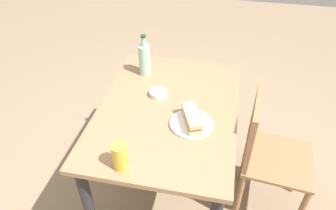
# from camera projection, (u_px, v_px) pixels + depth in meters

# --- Properties ---
(ground_plane) EXTENTS (8.00, 8.00, 0.00)m
(ground_plane) POSITION_uv_depth(u_px,v_px,m) (168.00, 187.00, 2.27)
(ground_plane) COLOR #8C755B
(dining_table) EXTENTS (1.12, 0.80, 0.75)m
(dining_table) POSITION_uv_depth(u_px,v_px,m) (168.00, 123.00, 1.87)
(dining_table) COLOR #997251
(dining_table) RESTS_ON ground
(chair_far) EXTENTS (0.44, 0.44, 0.87)m
(chair_far) POSITION_uv_depth(u_px,v_px,m) (265.00, 152.00, 1.86)
(chair_far) COLOR #936B47
(chair_far) RESTS_ON ground
(plate_near) EXTENTS (0.24, 0.24, 0.01)m
(plate_near) POSITION_uv_depth(u_px,v_px,m) (191.00, 124.00, 1.68)
(plate_near) COLOR white
(plate_near) RESTS_ON dining_table
(baguette_sandwich_near) EXTENTS (0.22, 0.14, 0.07)m
(baguette_sandwich_near) POSITION_uv_depth(u_px,v_px,m) (192.00, 118.00, 1.65)
(baguette_sandwich_near) COLOR #DBB77A
(baguette_sandwich_near) RESTS_ON plate_near
(knife_near) EXTENTS (0.17, 0.08, 0.01)m
(knife_near) POSITION_uv_depth(u_px,v_px,m) (200.00, 120.00, 1.68)
(knife_near) COLOR silver
(knife_near) RESTS_ON plate_near
(water_bottle) EXTENTS (0.08, 0.08, 0.28)m
(water_bottle) POSITION_uv_depth(u_px,v_px,m) (145.00, 59.00, 2.01)
(water_bottle) COLOR #99C6B7
(water_bottle) RESTS_ON dining_table
(beer_glass) EXTENTS (0.07, 0.07, 0.14)m
(beer_glass) POSITION_uv_depth(u_px,v_px,m) (120.00, 156.00, 1.41)
(beer_glass) COLOR gold
(beer_glass) RESTS_ON dining_table
(olive_bowl) EXTENTS (0.11, 0.11, 0.03)m
(olive_bowl) POSITION_uv_depth(u_px,v_px,m) (158.00, 93.00, 1.88)
(olive_bowl) COLOR silver
(olive_bowl) RESTS_ON dining_table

